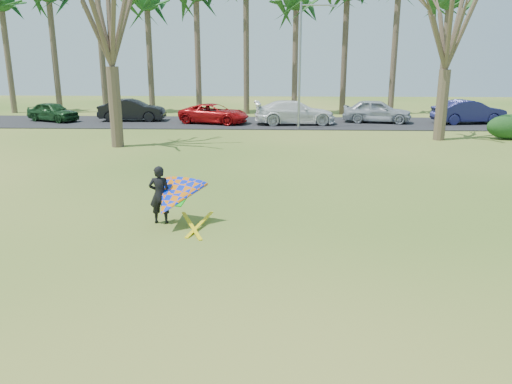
{
  "coord_description": "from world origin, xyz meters",
  "views": [
    {
      "loc": [
        0.55,
        -11.27,
        4.73
      ],
      "look_at": [
        0.0,
        2.0,
        1.1
      ],
      "focal_mm": 35.0,
      "sensor_mm": 36.0,
      "label": 1
    }
  ],
  "objects_px": {
    "bare_tree_left": "(108,11)",
    "car_1": "(132,110)",
    "car_0": "(53,112)",
    "bare_tree_right": "(450,21)",
    "kite_flyer": "(172,197)",
    "car_2": "(214,114)",
    "car_3": "(295,112)",
    "car_4": "(377,111)",
    "streetlight": "(302,60)",
    "car_5": "(469,112)"
  },
  "relations": [
    {
      "from": "streetlight",
      "to": "car_1",
      "type": "distance_m",
      "value": 13.31
    },
    {
      "from": "car_0",
      "to": "car_1",
      "type": "distance_m",
      "value": 5.81
    },
    {
      "from": "car_3",
      "to": "car_4",
      "type": "height_order",
      "value": "car_4"
    },
    {
      "from": "bare_tree_left",
      "to": "car_2",
      "type": "distance_m",
      "value": 11.94
    },
    {
      "from": "streetlight",
      "to": "car_5",
      "type": "xyz_separation_m",
      "value": [
        12.05,
        3.01,
        -3.58
      ]
    },
    {
      "from": "streetlight",
      "to": "car_0",
      "type": "xyz_separation_m",
      "value": [
        -18.11,
        3.04,
        -3.71
      ]
    },
    {
      "from": "streetlight",
      "to": "car_1",
      "type": "bearing_deg",
      "value": 164.06
    },
    {
      "from": "streetlight",
      "to": "kite_flyer",
      "type": "bearing_deg",
      "value": -103.01
    },
    {
      "from": "car_1",
      "to": "car_5",
      "type": "xyz_separation_m",
      "value": [
        24.37,
        -0.51,
        0.04
      ]
    },
    {
      "from": "bare_tree_left",
      "to": "car_2",
      "type": "relative_size",
      "value": 1.95
    },
    {
      "from": "car_5",
      "to": "car_0",
      "type": "bearing_deg",
      "value": 79.82
    },
    {
      "from": "streetlight",
      "to": "car_1",
      "type": "relative_size",
      "value": 1.67
    },
    {
      "from": "bare_tree_left",
      "to": "car_1",
      "type": "distance_m",
      "value": 12.33
    },
    {
      "from": "car_5",
      "to": "car_4",
      "type": "bearing_deg",
      "value": 77.04
    },
    {
      "from": "bare_tree_left",
      "to": "car_1",
      "type": "bearing_deg",
      "value": 101.61
    },
    {
      "from": "bare_tree_right",
      "to": "car_5",
      "type": "relative_size",
      "value": 1.84
    },
    {
      "from": "bare_tree_left",
      "to": "car_3",
      "type": "xyz_separation_m",
      "value": [
        9.82,
        9.12,
        -6.03
      ]
    },
    {
      "from": "car_0",
      "to": "bare_tree_left",
      "type": "bearing_deg",
      "value": -117.1
    },
    {
      "from": "car_5",
      "to": "kite_flyer",
      "type": "relative_size",
      "value": 2.1
    },
    {
      "from": "car_0",
      "to": "car_5",
      "type": "distance_m",
      "value": 30.16
    },
    {
      "from": "bare_tree_left",
      "to": "car_1",
      "type": "height_order",
      "value": "bare_tree_left"
    },
    {
      "from": "car_0",
      "to": "car_2",
      "type": "relative_size",
      "value": 0.83
    },
    {
      "from": "bare_tree_right",
      "to": "car_4",
      "type": "bearing_deg",
      "value": 106.89
    },
    {
      "from": "car_0",
      "to": "car_3",
      "type": "distance_m",
      "value": 17.8
    },
    {
      "from": "car_1",
      "to": "car_0",
      "type": "bearing_deg",
      "value": 92.0
    },
    {
      "from": "car_2",
      "to": "bare_tree_right",
      "type": "bearing_deg",
      "value": -98.69
    },
    {
      "from": "car_3",
      "to": "car_2",
      "type": "bearing_deg",
      "value": 81.95
    },
    {
      "from": "car_2",
      "to": "car_4",
      "type": "distance_m",
      "value": 11.73
    },
    {
      "from": "streetlight",
      "to": "car_0",
      "type": "bearing_deg",
      "value": 170.47
    },
    {
      "from": "car_1",
      "to": "car_4",
      "type": "xyz_separation_m",
      "value": [
        17.93,
        -0.19,
        0.03
      ]
    },
    {
      "from": "bare_tree_left",
      "to": "car_5",
      "type": "bearing_deg",
      "value": 24.27
    },
    {
      "from": "bare_tree_left",
      "to": "car_0",
      "type": "relative_size",
      "value": 2.37
    },
    {
      "from": "car_0",
      "to": "car_4",
      "type": "height_order",
      "value": "car_4"
    },
    {
      "from": "bare_tree_right",
      "to": "car_4",
      "type": "xyz_separation_m",
      "value": [
        -2.23,
        7.33,
        -5.68
      ]
    },
    {
      "from": "car_3",
      "to": "car_5",
      "type": "bearing_deg",
      "value": -91.34
    },
    {
      "from": "streetlight",
      "to": "car_4",
      "type": "relative_size",
      "value": 1.65
    },
    {
      "from": "car_1",
      "to": "bare_tree_left",
      "type": "bearing_deg",
      "value": -171.12
    },
    {
      "from": "bare_tree_right",
      "to": "kite_flyer",
      "type": "xyz_separation_m",
      "value": [
        -12.4,
        -15.75,
        -5.72
      ]
    },
    {
      "from": "car_4",
      "to": "car_5",
      "type": "distance_m",
      "value": 6.44
    },
    {
      "from": "car_2",
      "to": "kite_flyer",
      "type": "height_order",
      "value": "kite_flyer"
    },
    {
      "from": "car_1",
      "to": "car_3",
      "type": "bearing_deg",
      "value": -99.38
    },
    {
      "from": "car_1",
      "to": "car_2",
      "type": "distance_m",
      "value": 6.34
    },
    {
      "from": "car_1",
      "to": "kite_flyer",
      "type": "relative_size",
      "value": 2.01
    },
    {
      "from": "kite_flyer",
      "to": "car_3",
      "type": "bearing_deg",
      "value": 79.08
    },
    {
      "from": "car_4",
      "to": "car_0",
      "type": "bearing_deg",
      "value": 101.02
    },
    {
      "from": "bare_tree_left",
      "to": "kite_flyer",
      "type": "distance_m",
      "value": 15.19
    },
    {
      "from": "car_0",
      "to": "car_2",
      "type": "xyz_separation_m",
      "value": [
        12.03,
        -0.66,
        -0.01
      ]
    },
    {
      "from": "car_0",
      "to": "kite_flyer",
      "type": "bearing_deg",
      "value": -124.75
    },
    {
      "from": "bare_tree_left",
      "to": "car_3",
      "type": "relative_size",
      "value": 1.71
    },
    {
      "from": "bare_tree_left",
      "to": "streetlight",
      "type": "xyz_separation_m",
      "value": [
        10.16,
        7.0,
        -2.45
      ]
    }
  ]
}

